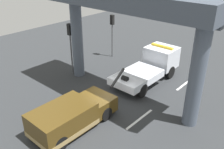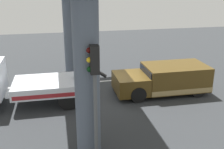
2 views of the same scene
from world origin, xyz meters
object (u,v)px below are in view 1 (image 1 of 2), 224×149
tow_truck_white (151,65)px  traffic_light_mid (112,27)px  towed_van_green (71,116)px  traffic_light_far (70,38)px

tow_truck_white → traffic_light_mid: (1.59, 5.49, 1.76)m
towed_van_green → traffic_light_far: bearing=49.1°
tow_truck_white → towed_van_green: (-8.17, -0.00, -0.42)m
towed_van_green → tow_truck_white: bearing=0.0°
tow_truck_white → towed_van_green: tow_truck_white is taller
tow_truck_white → traffic_light_mid: 5.98m
tow_truck_white → traffic_light_mid: bearing=73.8°
tow_truck_white → traffic_light_mid: traffic_light_mid is taller
traffic_light_mid → traffic_light_far: bearing=180.0°
traffic_light_far → traffic_light_mid: bearing=0.0°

